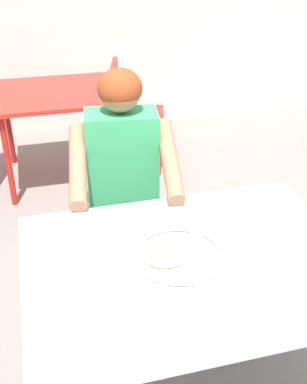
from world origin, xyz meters
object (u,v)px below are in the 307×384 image
(diner_foreground, at_px, (124,180))
(table_background_red, at_px, (55,102))
(chair_foreground, at_px, (121,200))
(drinking_cup, at_px, (105,266))
(thali_tray, at_px, (179,255))
(chair_red_right, at_px, (129,108))
(table_foreground, at_px, (191,274))

(diner_foreground, relative_size, table_background_red, 1.42)
(chair_foreground, xyz_separation_m, table_background_red, (-0.23, 1.35, 0.13))
(drinking_cup, bearing_deg, thali_tray, 9.63)
(diner_foreground, bearing_deg, drinking_cup, -106.40)
(table_background_red, height_order, chair_red_right, chair_red_right)
(drinking_cup, bearing_deg, table_foreground, 5.48)
(table_background_red, bearing_deg, drinking_cup, -89.92)
(table_foreground, bearing_deg, table_background_red, 98.14)
(thali_tray, relative_size, table_background_red, 0.38)
(chair_foreground, bearing_deg, drinking_cup, -104.04)
(table_foreground, xyz_separation_m, thali_tray, (-0.04, 0.02, 0.08))
(drinking_cup, height_order, table_background_red, drinking_cup)
(table_foreground, relative_size, chair_foreground, 1.38)
(thali_tray, xyz_separation_m, drinking_cup, (-0.27, -0.05, 0.05))
(table_foreground, distance_m, drinking_cup, 0.34)
(chair_foreground, distance_m, diner_foreground, 0.33)
(table_foreground, distance_m, chair_red_right, 2.31)
(table_foreground, relative_size, drinking_cup, 11.26)
(diner_foreground, xyz_separation_m, chair_red_right, (0.37, 1.62, -0.23))
(diner_foreground, bearing_deg, thali_tray, -84.10)
(table_foreground, xyz_separation_m, drinking_cup, (-0.32, -0.03, 0.13))
(table_background_red, bearing_deg, table_foreground, -81.86)
(chair_foreground, height_order, chair_red_right, chair_red_right)
(drinking_cup, xyz_separation_m, diner_foreground, (0.21, 0.70, -0.07))
(table_foreground, bearing_deg, drinking_cup, -174.52)
(chair_foreground, height_order, diner_foreground, diner_foreground)
(diner_foreground, bearing_deg, chair_foreground, 83.83)
(diner_foreground, relative_size, chair_red_right, 1.43)
(thali_tray, xyz_separation_m, chair_red_right, (0.30, 2.27, -0.26))
(thali_tray, relative_size, drinking_cup, 3.13)
(thali_tray, height_order, diner_foreground, diner_foreground)
(chair_foreground, distance_m, chair_red_right, 1.44)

